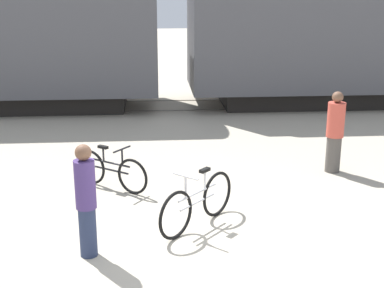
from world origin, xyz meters
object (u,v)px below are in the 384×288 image
object	(u,v)px
person_in_purple	(86,200)
person_in_red	(335,132)
freight_train	(173,12)
bicycle_silver	(197,203)
bicycle_black	(111,171)

from	to	relation	value
person_in_purple	person_in_red	distance (m)	5.52
freight_train	bicycle_silver	world-z (taller)	freight_train
person_in_purple	bicycle_black	bearing A→B (deg)	92.42
person_in_purple	bicycle_silver	bearing A→B (deg)	32.80
bicycle_black	bicycle_silver	bearing A→B (deg)	-50.12
bicycle_black	person_in_purple	world-z (taller)	person_in_purple
person_in_purple	person_in_red	bearing A→B (deg)	40.68
person_in_purple	person_in_red	size ratio (longest dim) A/B	0.99
bicycle_black	person_in_red	world-z (taller)	person_in_red
freight_train	person_in_purple	world-z (taller)	freight_train
freight_train	person_in_red	xyz separation A→B (m)	(2.92, -6.37, -2.01)
freight_train	bicycle_black	size ratio (longest dim) A/B	19.32
bicycle_black	person_in_red	size ratio (longest dim) A/B	0.83
freight_train	person_in_red	bearing A→B (deg)	-65.37
freight_train	bicycle_silver	distance (m)	9.06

